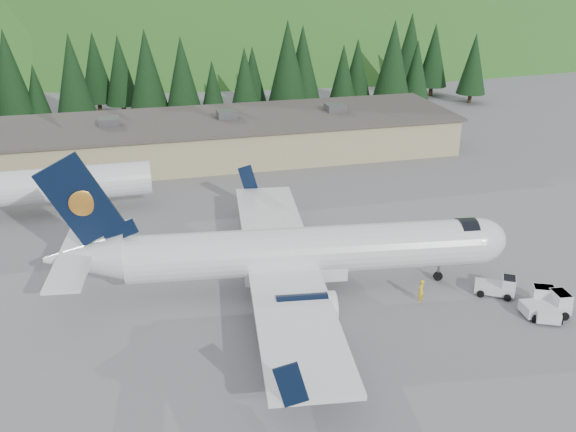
# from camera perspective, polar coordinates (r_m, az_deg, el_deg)

# --- Properties ---
(ground) EXTENTS (600.00, 600.00, 0.00)m
(ground) POSITION_cam_1_polar(r_m,az_deg,el_deg) (52.81, 1.65, -6.44)
(ground) COLOR slate
(airliner) EXTENTS (37.06, 34.88, 12.29)m
(airliner) POSITION_cam_1_polar(r_m,az_deg,el_deg) (51.15, 0.49, -3.31)
(airliner) COLOR white
(airliner) RESTS_ON ground
(second_airliner) EXTENTS (27.50, 11.00, 10.05)m
(second_airliner) POSITION_cam_1_polar(r_m,az_deg,el_deg) (70.93, -23.41, 2.35)
(second_airliner) COLOR white
(second_airliner) RESTS_ON ground
(baggage_tug_a) EXTENTS (3.61, 2.38, 1.84)m
(baggage_tug_a) POSITION_cam_1_polar(r_m,az_deg,el_deg) (52.67, 22.20, -7.34)
(baggage_tug_a) COLOR silver
(baggage_tug_a) RESTS_ON ground
(baggage_tug_b) EXTENTS (3.42, 2.97, 1.64)m
(baggage_tug_b) POSITION_cam_1_polar(r_m,az_deg,el_deg) (54.21, 18.21, -5.97)
(baggage_tug_b) COLOR silver
(baggage_tug_b) RESTS_ON ground
(baggage_tug_c) EXTENTS (3.10, 3.83, 1.83)m
(baggage_tug_c) POSITION_cam_1_polar(r_m,az_deg,el_deg) (52.75, 21.84, -7.25)
(baggage_tug_c) COLOR silver
(baggage_tug_c) RESTS_ON ground
(terminal_building) EXTENTS (71.00, 17.00, 6.10)m
(terminal_building) POSITION_cam_1_polar(r_m,az_deg,el_deg) (85.82, -8.71, 6.79)
(terminal_building) COLOR tan
(terminal_building) RESTS_ON ground
(ramp_worker) EXTENTS (0.83, 0.78, 1.90)m
(ramp_worker) POSITION_cam_1_polar(r_m,az_deg,el_deg) (51.53, 11.73, -6.53)
(ramp_worker) COLOR yellow
(ramp_worker) RESTS_ON ground
(tree_line) EXTENTS (113.15, 18.64, 14.32)m
(tree_line) POSITION_cam_1_polar(r_m,az_deg,el_deg) (106.11, -9.74, 12.56)
(tree_line) COLOR black
(tree_line) RESTS_ON ground
(hills) EXTENTS (614.00, 330.00, 300.00)m
(hills) POSITION_cam_1_polar(r_m,az_deg,el_deg) (281.96, 0.18, -0.02)
(hills) COLOR #235017
(hills) RESTS_ON ground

